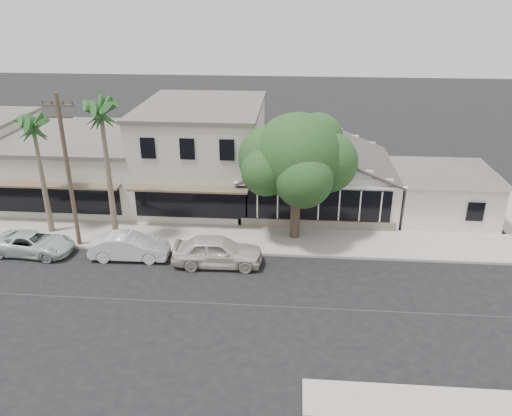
# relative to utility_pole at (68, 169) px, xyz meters

# --- Properties ---
(ground) EXTENTS (140.00, 140.00, 0.00)m
(ground) POSITION_rel_utility_pole_xyz_m (9.00, -5.20, -4.79)
(ground) COLOR black
(ground) RESTS_ON ground
(sidewalk_north) EXTENTS (90.00, 3.50, 0.15)m
(sidewalk_north) POSITION_rel_utility_pole_xyz_m (1.00, 1.55, -4.71)
(sidewalk_north) COLOR #9E9991
(sidewalk_north) RESTS_ON ground
(corner_shop) EXTENTS (10.40, 8.60, 5.10)m
(corner_shop) POSITION_rel_utility_pole_xyz_m (14.00, 7.27, -2.17)
(corner_shop) COLOR white
(corner_shop) RESTS_ON ground
(side_cottage) EXTENTS (6.00, 6.00, 3.00)m
(side_cottage) POSITION_rel_utility_pole_xyz_m (22.20, 6.30, -3.29)
(side_cottage) COLOR white
(side_cottage) RESTS_ON ground
(row_building_near) EXTENTS (8.00, 10.00, 6.50)m
(row_building_near) POSITION_rel_utility_pole_xyz_m (6.00, 8.30, -1.54)
(row_building_near) COLOR beige
(row_building_near) RESTS_ON ground
(row_building_midnear) EXTENTS (10.00, 10.00, 4.20)m
(row_building_midnear) POSITION_rel_utility_pole_xyz_m (-3.00, 8.30, -2.69)
(row_building_midnear) COLOR beige
(row_building_midnear) RESTS_ON ground
(utility_pole) EXTENTS (1.80, 0.24, 9.00)m
(utility_pole) POSITION_rel_utility_pole_xyz_m (0.00, 0.00, 0.00)
(utility_pole) COLOR brown
(utility_pole) RESTS_ON ground
(car_0) EXTENTS (4.94, 2.09, 1.67)m
(car_0) POSITION_rel_utility_pole_xyz_m (8.42, -1.47, -3.96)
(car_0) COLOR beige
(car_0) RESTS_ON ground
(car_1) EXTENTS (4.40, 1.65, 1.44)m
(car_1) POSITION_rel_utility_pole_xyz_m (3.42, -1.14, -4.07)
(car_1) COLOR silver
(car_1) RESTS_ON ground
(car_2) EXTENTS (4.71, 2.45, 1.27)m
(car_2) POSITION_rel_utility_pole_xyz_m (-2.22, -1.04, -4.16)
(car_2) COLOR #B4C2BB
(car_2) RESTS_ON ground
(shade_tree) EXTENTS (6.93, 6.26, 7.69)m
(shade_tree) POSITION_rel_utility_pole_xyz_m (12.53, 2.23, 0.27)
(shade_tree) COLOR #4E3C2F
(shade_tree) RESTS_ON ground
(palm_east) EXTENTS (2.94, 2.94, 9.06)m
(palm_east) POSITION_rel_utility_pole_xyz_m (2.10, 0.43, 3.01)
(palm_east) COLOR #726651
(palm_east) RESTS_ON ground
(palm_mid) EXTENTS (2.83, 2.83, 7.82)m
(palm_mid) POSITION_rel_utility_pole_xyz_m (-2.42, 1.56, 1.91)
(palm_mid) COLOR #726651
(palm_mid) RESTS_ON ground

